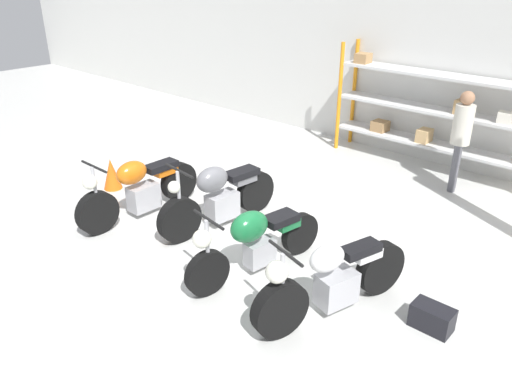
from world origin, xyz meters
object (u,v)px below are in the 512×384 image
(shelving_rack, at_px, (431,110))
(traffic_cone, at_px, (112,174))
(toolbox, at_px, (432,318))
(motorcycle_white, at_px, (332,280))
(motorcycle_orange, at_px, (139,189))
(motorcycle_grey, at_px, (219,196))
(person_browsing, at_px, (461,133))
(motorcycle_green, at_px, (254,240))

(shelving_rack, bearing_deg, traffic_cone, -127.46)
(toolbox, bearing_deg, motorcycle_white, -152.59)
(toolbox, bearing_deg, shelving_rack, 116.16)
(motorcycle_white, bearing_deg, motorcycle_orange, -74.52)
(shelving_rack, distance_m, motorcycle_grey, 4.57)
(person_browsing, height_order, traffic_cone, person_browsing)
(motorcycle_grey, distance_m, toolbox, 3.43)
(motorcycle_grey, height_order, motorcycle_green, motorcycle_grey)
(person_browsing, distance_m, traffic_cone, 6.03)
(toolbox, height_order, traffic_cone, traffic_cone)
(motorcycle_orange, height_order, traffic_cone, motorcycle_orange)
(motorcycle_orange, relative_size, toolbox, 4.96)
(motorcycle_grey, xyz_separation_m, motorcycle_green, (1.26, -0.60, 0.01))
(motorcycle_white, bearing_deg, motorcycle_grey, -88.66)
(motorcycle_orange, distance_m, motorcycle_grey, 1.30)
(motorcycle_green, relative_size, motorcycle_white, 1.00)
(motorcycle_white, relative_size, toolbox, 4.73)
(shelving_rack, xyz_separation_m, traffic_cone, (-3.60, -4.69, -0.84))
(shelving_rack, bearing_deg, motorcycle_green, -89.66)
(motorcycle_orange, distance_m, person_browsing, 5.38)
(motorcycle_orange, height_order, motorcycle_white, motorcycle_orange)
(motorcycle_green, distance_m, motorcycle_white, 1.18)
(motorcycle_orange, xyz_separation_m, person_browsing, (3.23, 4.26, 0.58))
(toolbox, bearing_deg, traffic_cone, -177.67)
(motorcycle_white, xyz_separation_m, person_browsing, (-0.35, 4.26, 0.60))
(shelving_rack, xyz_separation_m, motorcycle_grey, (-1.23, -4.35, -0.65))
(motorcycle_green, height_order, traffic_cone, motorcycle_green)
(motorcycle_green, height_order, motorcycle_white, motorcycle_white)
(motorcycle_orange, relative_size, motorcycle_grey, 1.03)
(motorcycle_green, relative_size, traffic_cone, 3.79)
(toolbox, xyz_separation_m, traffic_cone, (-5.78, -0.24, 0.14))
(motorcycle_white, bearing_deg, toolbox, 132.92)
(person_browsing, bearing_deg, toolbox, 92.42)
(motorcycle_orange, distance_m, toolbox, 4.60)
(shelving_rack, height_order, motorcycle_grey, shelving_rack)
(shelving_rack, distance_m, motorcycle_green, 4.99)
(motorcycle_white, xyz_separation_m, traffic_cone, (-4.81, 0.27, -0.16))
(motorcycle_green, bearing_deg, traffic_cone, -85.18)
(shelving_rack, relative_size, motorcycle_green, 1.89)
(person_browsing, bearing_deg, motorcycle_white, 77.59)
(shelving_rack, height_order, motorcycle_green, shelving_rack)
(shelving_rack, height_order, traffic_cone, shelving_rack)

